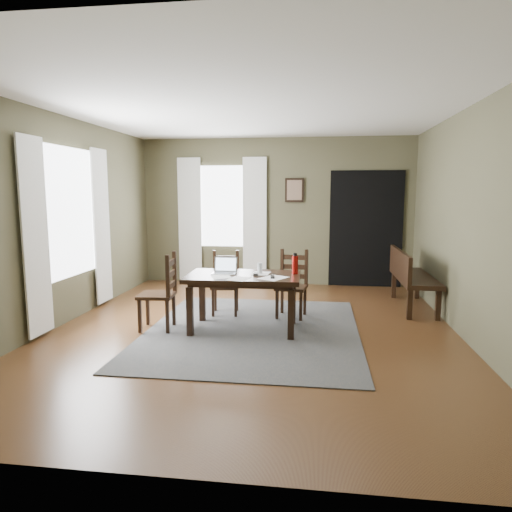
# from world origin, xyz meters

# --- Properties ---
(ground) EXTENTS (5.00, 6.00, 0.01)m
(ground) POSITION_xyz_m (0.00, 0.00, -0.01)
(ground) COLOR #492C16
(room_shell) EXTENTS (5.02, 6.02, 2.71)m
(room_shell) POSITION_xyz_m (0.00, 0.00, 1.80)
(room_shell) COLOR #4B4831
(room_shell) RESTS_ON ground
(rug) EXTENTS (2.60, 3.20, 0.01)m
(rug) POSITION_xyz_m (0.00, 0.00, 0.01)
(rug) COLOR #383838
(rug) RESTS_ON ground
(dining_table) EXTENTS (1.41, 0.86, 0.69)m
(dining_table) POSITION_xyz_m (-0.12, 0.01, 0.62)
(dining_table) COLOR black
(dining_table) RESTS_ON rug
(chair_end) EXTENTS (0.46, 0.45, 0.96)m
(chair_end) POSITION_xyz_m (-1.14, -0.11, 0.47)
(chair_end) COLOR black
(chair_end) RESTS_ON rug
(chair_back_left) EXTENTS (0.43, 0.43, 0.88)m
(chair_back_left) POSITION_xyz_m (-0.50, 0.75, 0.43)
(chair_back_left) COLOR black
(chair_back_left) RESTS_ON rug
(chair_back_right) EXTENTS (0.45, 0.45, 0.92)m
(chair_back_right) POSITION_xyz_m (0.45, 0.72, 0.45)
(chair_back_right) COLOR black
(chair_back_right) RESTS_ON rug
(bench) EXTENTS (0.49, 1.52, 0.86)m
(bench) POSITION_xyz_m (2.14, 1.43, 0.51)
(bench) COLOR black
(bench) RESTS_ON ground
(laptop) EXTENTS (0.30, 0.23, 0.20)m
(laptop) POSITION_xyz_m (-0.36, 0.08, 0.76)
(laptop) COLOR #B7B7BC
(laptop) RESTS_ON dining_table
(computer_mouse) EXTENTS (0.05, 0.09, 0.03)m
(computer_mouse) POSITION_xyz_m (0.04, -0.03, 0.72)
(computer_mouse) COLOR #3F3F42
(computer_mouse) RESTS_ON dining_table
(tv_remote) EXTENTS (0.07, 0.17, 0.02)m
(tv_remote) POSITION_xyz_m (0.26, -0.14, 0.71)
(tv_remote) COLOR black
(tv_remote) RESTS_ON dining_table
(drinking_glass) EXTENTS (0.07, 0.07, 0.13)m
(drinking_glass) POSITION_xyz_m (0.07, 0.12, 0.77)
(drinking_glass) COLOR silver
(drinking_glass) RESTS_ON dining_table
(water_bottle) EXTENTS (0.09, 0.09, 0.26)m
(water_bottle) POSITION_xyz_m (0.51, 0.15, 0.83)
(water_bottle) COLOR #960F0B
(water_bottle) RESTS_ON dining_table
(paper_a) EXTENTS (0.30, 0.34, 0.00)m
(paper_a) POSITION_xyz_m (-0.36, -0.16, 0.71)
(paper_a) COLOR white
(paper_a) RESTS_ON dining_table
(paper_b) EXTENTS (0.38, 0.41, 0.00)m
(paper_b) POSITION_xyz_m (0.27, -0.16, 0.71)
(paper_b) COLOR white
(paper_b) RESTS_ON dining_table
(paper_c) EXTENTS (0.23, 0.29, 0.00)m
(paper_c) POSITION_xyz_m (0.09, 0.11, 0.71)
(paper_c) COLOR white
(paper_c) RESTS_ON dining_table
(paper_e) EXTENTS (0.27, 0.32, 0.00)m
(paper_e) POSITION_xyz_m (-0.13, -0.27, 0.71)
(paper_e) COLOR white
(paper_e) RESTS_ON dining_table
(window_left) EXTENTS (0.01, 1.30, 1.70)m
(window_left) POSITION_xyz_m (-2.47, 0.20, 1.45)
(window_left) COLOR white
(window_left) RESTS_ON ground
(window_back) EXTENTS (1.00, 0.01, 1.50)m
(window_back) POSITION_xyz_m (-1.00, 2.97, 1.45)
(window_back) COLOR white
(window_back) RESTS_ON ground
(curtain_left_near) EXTENTS (0.03, 0.48, 2.30)m
(curtain_left_near) POSITION_xyz_m (-2.44, -0.62, 1.20)
(curtain_left_near) COLOR silver
(curtain_left_near) RESTS_ON ground
(curtain_left_far) EXTENTS (0.03, 0.48, 2.30)m
(curtain_left_far) POSITION_xyz_m (-2.44, 1.02, 1.20)
(curtain_left_far) COLOR silver
(curtain_left_far) RESTS_ON ground
(curtain_back_left) EXTENTS (0.44, 0.03, 2.30)m
(curtain_back_left) POSITION_xyz_m (-1.62, 2.94, 1.20)
(curtain_back_left) COLOR silver
(curtain_back_left) RESTS_ON ground
(curtain_back_right) EXTENTS (0.44, 0.03, 2.30)m
(curtain_back_right) POSITION_xyz_m (-0.38, 2.94, 1.20)
(curtain_back_right) COLOR silver
(curtain_back_right) RESTS_ON ground
(framed_picture) EXTENTS (0.34, 0.03, 0.44)m
(framed_picture) POSITION_xyz_m (0.35, 2.97, 1.75)
(framed_picture) COLOR black
(framed_picture) RESTS_ON ground
(doorway_back) EXTENTS (1.30, 0.03, 2.10)m
(doorway_back) POSITION_xyz_m (1.65, 2.97, 1.05)
(doorway_back) COLOR black
(doorway_back) RESTS_ON ground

